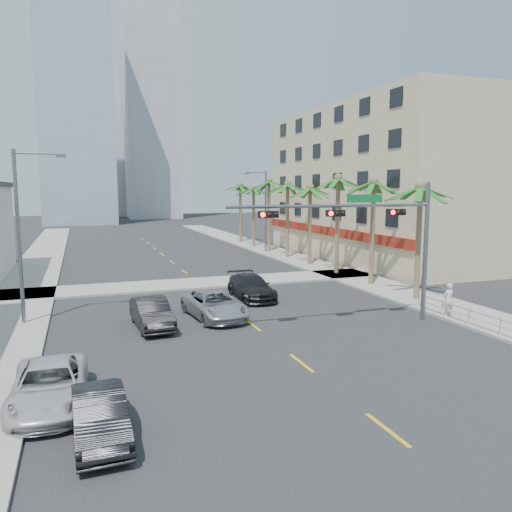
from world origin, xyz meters
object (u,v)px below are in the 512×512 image
at_px(car_parked_mid, 100,416).
at_px(car_parked_far, 49,386).
at_px(traffic_signal_mast, 374,228).
at_px(car_lane_left, 152,313).
at_px(car_lane_right, 251,287).
at_px(car_lane_center, 214,305).
at_px(pedestrian, 448,300).

height_order(car_parked_mid, car_parked_far, car_parked_far).
bearing_deg(traffic_signal_mast, car_lane_left, 162.61).
bearing_deg(car_lane_right, car_parked_mid, -121.66).
bearing_deg(car_parked_mid, car_lane_center, 59.28).
relative_size(car_parked_mid, car_lane_left, 0.90).
distance_m(traffic_signal_mast, car_parked_far, 16.55).
bearing_deg(car_lane_right, pedestrian, -44.43).
xyz_separation_m(car_parked_far, car_lane_center, (7.90, 9.13, 0.03)).
distance_m(car_lane_center, pedestrian, 12.73).
distance_m(car_parked_mid, pedestrian, 19.84).
distance_m(car_lane_left, car_lane_center, 3.59).
xyz_separation_m(car_parked_mid, car_lane_left, (2.95, 11.06, 0.07)).
bearing_deg(car_parked_mid, car_parked_far, 115.60).
xyz_separation_m(car_parked_far, car_lane_right, (11.40, 13.11, 0.05)).
relative_size(traffic_signal_mast, car_lane_center, 2.09).
relative_size(car_lane_left, car_lane_right, 0.88).
height_order(car_lane_center, pedestrian, pedestrian).
height_order(traffic_signal_mast, car_parked_far, traffic_signal_mast).
height_order(traffic_signal_mast, car_lane_left, traffic_signal_mast).
bearing_deg(traffic_signal_mast, pedestrian, -2.82).
distance_m(traffic_signal_mast, car_parked_mid, 16.34).
xyz_separation_m(traffic_signal_mast, car_lane_left, (-10.78, 3.38, -4.31)).
xyz_separation_m(car_lane_center, car_lane_right, (3.50, 3.98, 0.02)).
relative_size(traffic_signal_mast, car_parked_far, 2.19).
distance_m(traffic_signal_mast, car_lane_center, 9.45).
xyz_separation_m(car_parked_mid, car_lane_right, (9.95, 15.85, 0.08)).
bearing_deg(car_parked_far, car_parked_mid, -61.06).
relative_size(car_parked_far, pedestrian, 2.78).
bearing_deg(traffic_signal_mast, car_lane_right, 114.86).
height_order(car_parked_far, car_lane_center, car_lane_center).
bearing_deg(car_lane_center, car_lane_right, 42.39).
distance_m(car_lane_left, pedestrian, 15.85).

